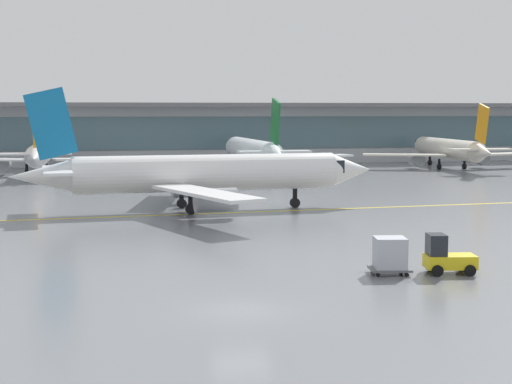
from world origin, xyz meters
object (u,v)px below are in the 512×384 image
at_px(gate_airplane_2, 42,153).
at_px(gate_airplane_4, 449,149).
at_px(gate_airplane_3, 253,151).
at_px(taxiing_regional_jet, 202,174).
at_px(cargo_dolly_lead, 390,254).
at_px(baggage_tug, 446,257).

xyz_separation_m(gate_airplane_2, gate_airplane_4, (57.37, -1.40, -0.02)).
xyz_separation_m(gate_airplane_3, taxiing_regional_jet, (-12.39, -37.79, 0.12)).
height_order(taxiing_regional_jet, cargo_dolly_lead, taxiing_regional_jet).
xyz_separation_m(taxiing_regional_jet, cargo_dolly_lead, (5.74, -28.06, -2.06)).
relative_size(gate_airplane_4, baggage_tug, 10.10).
bearing_deg(gate_airplane_2, baggage_tug, -160.23).
bearing_deg(gate_airplane_3, cargo_dolly_lead, 173.14).
xyz_separation_m(gate_airplane_3, gate_airplane_4, (29.78, 2.70, -0.18)).
height_order(gate_airplane_2, baggage_tug, gate_airplane_2).
xyz_separation_m(gate_airplane_2, cargo_dolly_lead, (20.94, -69.95, -1.77)).
bearing_deg(taxiing_regional_jet, cargo_dolly_lead, -81.65).
relative_size(gate_airplane_2, gate_airplane_3, 0.95).
height_order(gate_airplane_3, taxiing_regional_jet, taxiing_regional_jet).
relative_size(gate_airplane_3, taxiing_regional_jet, 0.96).
bearing_deg(baggage_tug, gate_airplane_2, 118.71).
distance_m(gate_airplane_2, gate_airplane_3, 27.90).
relative_size(gate_airplane_2, cargo_dolly_lead, 12.11).
distance_m(gate_airplane_4, taxiing_regional_jet, 58.47).
distance_m(gate_airplane_4, baggage_tug, 76.79).
relative_size(gate_airplane_3, cargo_dolly_lead, 12.80).
distance_m(gate_airplane_2, baggage_tug, 74.42).
xyz_separation_m(gate_airplane_3, cargo_dolly_lead, (-6.66, -65.85, -1.94)).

